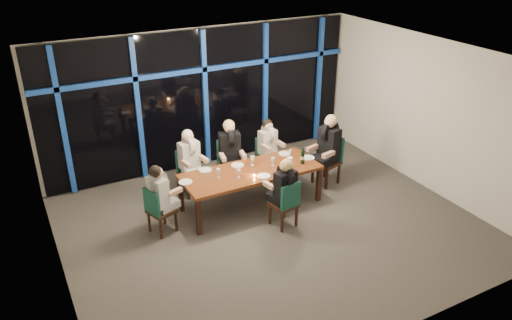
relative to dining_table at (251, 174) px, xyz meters
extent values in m
plane|color=#4E4945|center=(0.00, -0.80, -0.68)|extent=(7.00, 7.00, 0.00)
cube|color=silver|center=(0.00, 2.20, 0.82)|extent=(7.00, 0.04, 3.00)
cube|color=silver|center=(0.00, -3.80, 0.82)|extent=(7.00, 0.04, 3.00)
cube|color=silver|center=(-3.50, -0.80, 0.82)|extent=(0.04, 6.00, 3.00)
cube|color=silver|center=(3.50, -0.80, 0.82)|extent=(0.04, 6.00, 3.00)
cube|color=white|center=(0.00, -0.80, 2.32)|extent=(7.00, 6.00, 0.04)
cube|color=black|center=(0.00, 2.14, 0.82)|extent=(6.86, 0.04, 2.94)
cube|color=#143E9E|center=(-2.90, 2.09, 0.82)|extent=(0.10, 0.10, 2.94)
cube|color=#143E9E|center=(-1.45, 2.09, 0.82)|extent=(0.10, 0.10, 2.94)
cube|color=#143E9E|center=(0.00, 2.09, 0.82)|extent=(0.10, 0.10, 2.94)
cube|color=#143E9E|center=(1.45, 2.09, 0.82)|extent=(0.10, 0.10, 2.94)
cube|color=#143E9E|center=(2.90, 2.09, 0.82)|extent=(0.10, 0.10, 2.94)
cube|color=#143E9E|center=(0.00, 2.09, 1.48)|extent=(6.86, 0.10, 0.10)
cube|color=#FF2D14|center=(1.10, 2.45, 1.47)|extent=(0.60, 0.05, 0.35)
cube|color=brown|center=(0.00, 0.00, 0.04)|extent=(2.60, 1.00, 0.06)
cube|color=black|center=(-1.24, -0.44, -0.34)|extent=(0.08, 0.08, 0.69)
cube|color=black|center=(1.24, -0.44, -0.34)|extent=(0.08, 0.08, 0.69)
cube|color=black|center=(-1.24, 0.44, -0.34)|extent=(0.08, 0.08, 0.69)
cube|color=black|center=(1.24, 0.44, -0.34)|extent=(0.08, 0.08, 0.69)
cube|color=black|center=(-0.83, 0.96, -0.25)|extent=(0.49, 0.49, 0.06)
cube|color=#195040|center=(-0.85, 1.15, 0.00)|extent=(0.43, 0.11, 0.48)
cube|color=black|center=(-0.97, 0.76, -0.48)|extent=(0.04, 0.04, 0.40)
cube|color=black|center=(-0.63, 0.81, -0.48)|extent=(0.04, 0.04, 0.40)
cube|color=black|center=(-1.02, 1.10, -0.48)|extent=(0.04, 0.04, 0.40)
cube|color=black|center=(-0.68, 1.15, -0.48)|extent=(0.04, 0.04, 0.40)
cube|color=black|center=(-0.02, 0.85, -0.23)|extent=(0.54, 0.54, 0.06)
cube|color=#195040|center=(0.02, 1.05, 0.05)|extent=(0.46, 0.14, 0.51)
cube|color=black|center=(-0.24, 0.71, -0.47)|extent=(0.05, 0.05, 0.43)
cube|color=black|center=(0.12, 0.64, -0.47)|extent=(0.05, 0.05, 0.43)
cube|color=black|center=(-0.16, 1.07, -0.47)|extent=(0.05, 0.05, 0.43)
cube|color=black|center=(0.19, 1.00, -0.47)|extent=(0.05, 0.05, 0.43)
cube|color=black|center=(0.87, 0.89, -0.28)|extent=(0.44, 0.44, 0.05)
cube|color=#195040|center=(0.86, 1.07, -0.03)|extent=(0.41, 0.08, 0.45)
cube|color=black|center=(0.73, 0.71, -0.49)|extent=(0.04, 0.04, 0.38)
cube|color=black|center=(1.05, 0.74, -0.49)|extent=(0.04, 0.04, 0.38)
cube|color=black|center=(0.70, 1.03, -0.49)|extent=(0.04, 0.04, 0.38)
cube|color=black|center=(1.02, 1.06, -0.49)|extent=(0.04, 0.04, 0.38)
cube|color=black|center=(-1.77, -0.06, -0.27)|extent=(0.52, 0.52, 0.05)
cube|color=#195040|center=(-1.94, -0.12, -0.02)|extent=(0.18, 0.40, 0.46)
cube|color=black|center=(-1.56, -0.16, -0.49)|extent=(0.05, 0.05, 0.38)
cube|color=black|center=(-1.67, 0.15, -0.49)|extent=(0.05, 0.05, 0.38)
cube|color=black|center=(-1.87, -0.26, -0.49)|extent=(0.05, 0.05, 0.38)
cube|color=black|center=(-1.98, 0.05, -0.49)|extent=(0.05, 0.05, 0.38)
cube|color=black|center=(1.78, 0.08, -0.21)|extent=(0.57, 0.57, 0.06)
cube|color=#195040|center=(1.98, 0.13, 0.07)|extent=(0.16, 0.47, 0.52)
cube|color=black|center=(1.55, 0.22, -0.46)|extent=(0.05, 0.05, 0.44)
cube|color=black|center=(1.64, -0.15, -0.46)|extent=(0.05, 0.05, 0.44)
cube|color=black|center=(1.92, 0.31, -0.46)|extent=(0.05, 0.05, 0.44)
cube|color=black|center=(2.01, -0.06, -0.46)|extent=(0.05, 0.05, 0.44)
cube|color=black|center=(0.19, -0.87, -0.26)|extent=(0.48, 0.48, 0.06)
cube|color=#195040|center=(0.22, -1.05, -0.01)|extent=(0.42, 0.12, 0.47)
cube|color=black|center=(0.33, -0.68, -0.49)|extent=(0.04, 0.04, 0.39)
cube|color=black|center=(0.00, -0.73, -0.49)|extent=(0.04, 0.04, 0.39)
cube|color=black|center=(0.38, -1.01, -0.49)|extent=(0.04, 0.04, 0.39)
cube|color=black|center=(0.05, -1.06, -0.49)|extent=(0.04, 0.04, 0.39)
cube|color=silver|center=(-0.81, 0.84, -0.16)|extent=(0.40, 0.44, 0.13)
cube|color=silver|center=(-0.83, 0.99, 0.16)|extent=(0.41, 0.28, 0.53)
cylinder|color=silver|center=(-0.83, 0.99, 0.37)|extent=(0.15, 0.41, 0.40)
sphere|color=tan|center=(-0.83, 0.98, 0.54)|extent=(0.20, 0.20, 0.20)
sphere|color=silver|center=(-0.83, 1.01, 0.57)|extent=(0.22, 0.22, 0.22)
cube|color=tan|center=(-0.99, 0.74, 0.11)|extent=(0.12, 0.29, 0.08)
cube|color=tan|center=(-0.61, 0.80, 0.11)|extent=(0.12, 0.29, 0.08)
cube|color=black|center=(-0.04, 0.73, -0.13)|extent=(0.44, 0.49, 0.14)
cube|color=black|center=(-0.01, 0.89, 0.21)|extent=(0.44, 0.32, 0.57)
cylinder|color=black|center=(-0.01, 0.89, 0.43)|extent=(0.18, 0.44, 0.43)
sphere|color=tan|center=(-0.02, 0.87, 0.61)|extent=(0.21, 0.21, 0.21)
sphere|color=tan|center=(-0.01, 0.91, 0.64)|extent=(0.23, 0.23, 0.23)
cube|color=tan|center=(-0.26, 0.69, 0.11)|extent=(0.14, 0.31, 0.08)
cube|color=tan|center=(0.14, 0.61, 0.11)|extent=(0.14, 0.31, 0.08)
cube|color=silver|center=(0.88, 0.78, -0.19)|extent=(0.36, 0.41, 0.13)
cube|color=silver|center=(0.87, 0.92, 0.11)|extent=(0.38, 0.25, 0.50)
cylinder|color=silver|center=(0.87, 0.92, 0.31)|extent=(0.12, 0.39, 0.38)
sphere|color=tan|center=(0.87, 0.90, 0.47)|extent=(0.19, 0.19, 0.19)
sphere|color=black|center=(0.87, 0.94, 0.50)|extent=(0.21, 0.21, 0.21)
cube|color=tan|center=(0.71, 0.69, 0.10)|extent=(0.10, 0.28, 0.07)
cube|color=tan|center=(1.07, 0.72, 0.10)|extent=(0.10, 0.28, 0.07)
cube|color=black|center=(-1.66, -0.02, -0.18)|extent=(0.47, 0.44, 0.13)
cube|color=black|center=(-1.80, -0.07, 0.12)|extent=(0.33, 0.42, 0.51)
cylinder|color=black|center=(-1.80, -0.07, 0.32)|extent=(0.39, 0.21, 0.38)
sphere|color=tan|center=(-1.79, -0.06, 0.49)|extent=(0.19, 0.19, 0.19)
sphere|color=black|center=(-1.82, -0.07, 0.52)|extent=(0.21, 0.21, 0.21)
cube|color=tan|center=(-1.54, -0.17, 0.10)|extent=(0.28, 0.16, 0.07)
cube|color=tan|center=(-1.66, 0.18, 0.10)|extent=(0.28, 0.16, 0.07)
cube|color=black|center=(1.66, 0.05, -0.10)|extent=(0.52, 0.47, 0.15)
cube|color=black|center=(1.82, 0.09, 0.24)|extent=(0.34, 0.47, 0.59)
cylinder|color=black|center=(1.82, 0.09, 0.47)|extent=(0.45, 0.21, 0.44)
sphere|color=tan|center=(1.80, 0.09, 0.66)|extent=(0.22, 0.22, 0.22)
sphere|color=tan|center=(1.84, 0.10, 0.69)|extent=(0.24, 0.24, 0.24)
cube|color=tan|center=(1.52, 0.23, 0.11)|extent=(0.33, 0.16, 0.08)
cube|color=tan|center=(1.62, -0.17, 0.11)|extent=(0.33, 0.16, 0.08)
cube|color=black|center=(0.17, -0.76, -0.17)|extent=(0.39, 0.44, 0.13)
cube|color=black|center=(0.20, -0.91, 0.14)|extent=(0.40, 0.28, 0.52)
cylinder|color=black|center=(0.20, -0.91, 0.34)|extent=(0.16, 0.40, 0.39)
sphere|color=tan|center=(0.19, -0.89, 0.51)|extent=(0.20, 0.20, 0.20)
sphere|color=tan|center=(0.20, -0.92, 0.54)|extent=(0.21, 0.21, 0.21)
cube|color=tan|center=(0.34, -0.65, 0.11)|extent=(0.12, 0.29, 0.07)
cube|color=tan|center=(-0.02, -0.72, 0.11)|extent=(0.12, 0.29, 0.07)
cylinder|color=white|center=(-0.75, 0.40, 0.08)|extent=(0.24, 0.24, 0.01)
cylinder|color=white|center=(-0.13, 0.30, 0.08)|extent=(0.24, 0.24, 0.01)
cylinder|color=white|center=(0.92, 0.33, 0.08)|extent=(0.24, 0.24, 0.01)
cylinder|color=white|center=(-1.24, 0.13, 0.08)|extent=(0.24, 0.24, 0.01)
cylinder|color=white|center=(1.23, -0.05, 0.08)|extent=(0.24, 0.24, 0.01)
cylinder|color=white|center=(0.10, -0.32, 0.08)|extent=(0.24, 0.24, 0.01)
cylinder|color=black|center=(1.00, -0.20, 0.19)|extent=(0.07, 0.07, 0.24)
cylinder|color=black|center=(1.00, -0.20, 0.36)|extent=(0.03, 0.03, 0.09)
cylinder|color=silver|center=(1.00, -0.20, 0.19)|extent=(0.08, 0.08, 0.07)
cylinder|color=white|center=(0.72, -0.20, 0.16)|extent=(0.10, 0.10, 0.19)
cylinder|color=white|center=(0.77, -0.20, 0.18)|extent=(0.02, 0.02, 0.13)
cylinder|color=#F7A14A|center=(-0.05, -0.23, 0.08)|extent=(0.05, 0.05, 0.03)
cylinder|color=silver|center=(-0.32, -0.14, 0.07)|extent=(0.06, 0.06, 0.01)
cylinder|color=silver|center=(-0.32, -0.14, 0.12)|extent=(0.01, 0.01, 0.09)
cylinder|color=silver|center=(-0.32, -0.14, 0.20)|extent=(0.06, 0.06, 0.06)
cylinder|color=white|center=(0.12, 0.18, 0.07)|extent=(0.07, 0.07, 0.01)
cylinder|color=white|center=(0.12, 0.18, 0.13)|extent=(0.01, 0.01, 0.11)
cylinder|color=white|center=(0.12, 0.18, 0.22)|extent=(0.07, 0.07, 0.07)
cylinder|color=silver|center=(0.46, -0.02, 0.07)|extent=(0.06, 0.06, 0.01)
cylinder|color=silver|center=(0.46, -0.02, 0.12)|extent=(0.01, 0.01, 0.10)
cylinder|color=silver|center=(0.46, -0.02, 0.20)|extent=(0.06, 0.06, 0.07)
cylinder|color=white|center=(-0.64, 0.03, 0.07)|extent=(0.06, 0.06, 0.01)
cylinder|color=white|center=(-0.64, 0.03, 0.12)|extent=(0.01, 0.01, 0.10)
cylinder|color=white|center=(-0.64, 0.03, 0.21)|extent=(0.07, 0.07, 0.07)
cylinder|color=silver|center=(0.93, 0.13, 0.07)|extent=(0.06, 0.06, 0.01)
cylinder|color=silver|center=(0.93, 0.13, 0.12)|extent=(0.01, 0.01, 0.09)
cylinder|color=silver|center=(0.93, 0.13, 0.19)|extent=(0.06, 0.06, 0.06)
camera|label=1|loc=(-3.78, -7.31, 4.26)|focal=35.00mm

